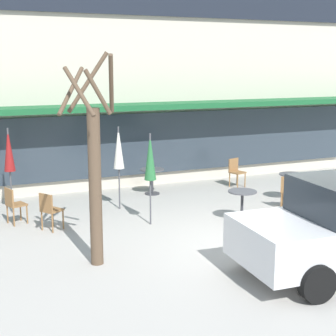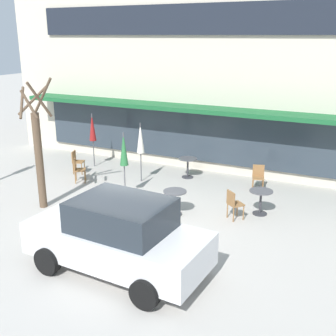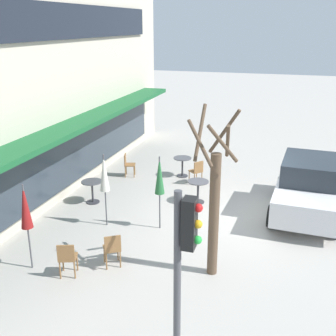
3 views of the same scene
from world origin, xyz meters
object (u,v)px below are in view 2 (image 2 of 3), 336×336
at_px(cafe_table_by_tree, 261,198).
at_px(cafe_chair_1, 234,203).
at_px(cafe_table_near_wall, 188,165).
at_px(cafe_chair_3, 258,176).
at_px(patio_umbrella_cream_folded, 124,150).
at_px(cafe_chair_2, 77,160).
at_px(cafe_table_streetside, 175,199).
at_px(street_tree, 38,151).
at_px(patio_umbrella_green_folded, 92,128).
at_px(parked_sedan, 118,236).
at_px(patio_umbrella_corner_open, 140,139).
at_px(cafe_chair_0, 78,168).

distance_m(cafe_table_by_tree, cafe_chair_1, 0.95).
height_order(cafe_table_near_wall, cafe_chair_3, cafe_chair_3).
xyz_separation_m(patio_umbrella_cream_folded, cafe_chair_2, (-3.01, 1.29, -1.10)).
bearing_deg(cafe_chair_3, cafe_table_by_tree, -73.44).
distance_m(cafe_table_streetside, cafe_chair_3, 3.63).
height_order(cafe_table_near_wall, cafe_chair_1, cafe_chair_1).
xyz_separation_m(cafe_table_near_wall, street_tree, (-2.96, -4.63, 1.31)).
height_order(cafe_table_streetside, cafe_chair_2, cafe_chair_2).
relative_size(patio_umbrella_green_folded, cafe_chair_2, 2.47).
relative_size(cafe_chair_1, parked_sedan, 0.21).
height_order(cafe_table_near_wall, cafe_table_by_tree, same).
xyz_separation_m(cafe_table_by_tree, cafe_chair_2, (-7.47, 0.76, 0.01)).
bearing_deg(street_tree, cafe_table_by_tree, 21.18).
bearing_deg(patio_umbrella_corner_open, patio_umbrella_green_folded, 163.99).
height_order(patio_umbrella_green_folded, patio_umbrella_cream_folded, same).
bearing_deg(patio_umbrella_green_folded, patio_umbrella_cream_folded, -38.52).
height_order(patio_umbrella_corner_open, cafe_chair_3, patio_umbrella_corner_open).
xyz_separation_m(patio_umbrella_green_folded, street_tree, (1.09, -4.25, 0.20)).
xyz_separation_m(patio_umbrella_corner_open, cafe_chair_1, (4.11, -1.76, -1.10)).
distance_m(patio_umbrella_cream_folded, patio_umbrella_corner_open, 1.60).
bearing_deg(street_tree, cafe_chair_2, 109.81).
distance_m(cafe_table_streetside, patio_umbrella_green_folded, 6.00).
xyz_separation_m(cafe_table_near_wall, parked_sedan, (1.26, -6.79, 0.36)).
xyz_separation_m(cafe_chair_1, street_tree, (-5.69, -1.72, 1.30)).
relative_size(cafe_chair_2, parked_sedan, 0.21).
xyz_separation_m(patio_umbrella_cream_folded, patio_umbrella_corner_open, (-0.27, 1.57, 0.00)).
bearing_deg(cafe_chair_0, parked_sedan, -44.15).
xyz_separation_m(cafe_table_by_tree, patio_umbrella_corner_open, (-4.73, 1.04, 1.11)).
bearing_deg(cafe_chair_1, parked_sedan, -110.83).
bearing_deg(patio_umbrella_cream_folded, cafe_chair_2, 156.74).
bearing_deg(cafe_chair_1, cafe_chair_2, 167.79).
xyz_separation_m(cafe_chair_3, street_tree, (-5.71, -4.48, 1.30)).
height_order(cafe_table_near_wall, parked_sedan, parked_sedan).
bearing_deg(cafe_chair_3, cafe_chair_2, -169.45).
height_order(cafe_table_by_tree, cafe_chair_3, cafe_chair_3).
relative_size(cafe_table_near_wall, patio_umbrella_cream_folded, 0.35).
bearing_deg(patio_umbrella_green_folded, parked_sedan, -50.40).
distance_m(patio_umbrella_cream_folded, cafe_chair_0, 2.60).
height_order(cafe_chair_1, parked_sedan, parked_sedan).
relative_size(patio_umbrella_cream_folded, cafe_chair_3, 2.47).
bearing_deg(cafe_table_by_tree, cafe_chair_2, 174.21).
xyz_separation_m(cafe_table_by_tree, cafe_chair_0, (-6.76, -0.07, 0.01)).
xyz_separation_m(cafe_chair_0, street_tree, (0.45, -2.37, 1.30)).
bearing_deg(street_tree, cafe_table_streetside, 17.71).
relative_size(cafe_table_near_wall, cafe_table_streetside, 1.00).
xyz_separation_m(cafe_table_near_wall, cafe_chair_3, (2.75, -0.15, 0.01)).
relative_size(cafe_chair_0, cafe_chair_3, 1.00).
bearing_deg(cafe_table_streetside, cafe_chair_3, 62.01).
bearing_deg(cafe_chair_0, patio_umbrella_green_folded, 108.65).
relative_size(cafe_table_streetside, cafe_chair_3, 0.85).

